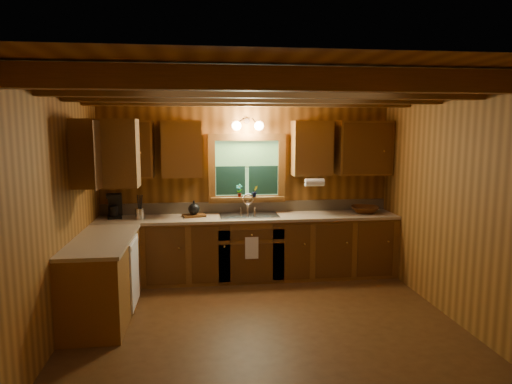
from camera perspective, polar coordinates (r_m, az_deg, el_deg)
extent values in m
plane|color=#4A2C12|center=(5.16, 1.14, -16.28)|extent=(4.20, 4.20, 0.00)
plane|color=brown|center=(4.73, 1.23, 13.80)|extent=(4.20, 4.20, 0.00)
plane|color=brown|center=(6.64, -1.17, 0.87)|extent=(4.20, 0.00, 4.20)
plane|color=brown|center=(2.95, 6.51, -8.17)|extent=(4.20, 0.00, 4.20)
plane|color=brown|center=(4.94, -23.73, -2.26)|extent=(0.00, 3.80, 3.80)
plane|color=brown|center=(5.48, 23.46, -1.29)|extent=(0.00, 3.80, 3.80)
cube|color=brown|center=(3.54, 4.10, 13.96)|extent=(4.20, 0.14, 0.18)
cube|color=brown|center=(4.33, 2.00, 12.88)|extent=(4.20, 0.14, 0.18)
cube|color=brown|center=(5.12, 0.56, 12.12)|extent=(4.20, 0.14, 0.18)
cube|color=brown|center=(5.91, -0.49, 11.56)|extent=(4.20, 0.14, 0.18)
cube|color=brown|center=(6.51, -0.86, -7.09)|extent=(4.20, 0.62, 0.86)
cube|color=brown|center=(5.52, -18.65, -10.28)|extent=(0.62, 1.60, 0.86)
cube|color=tan|center=(6.40, -0.87, -3.20)|extent=(4.20, 0.66, 0.04)
cube|color=tan|center=(5.40, -18.76, -5.74)|extent=(0.64, 1.60, 0.04)
cube|color=tan|center=(6.67, -1.14, -1.87)|extent=(4.20, 0.02, 0.16)
cube|color=white|center=(5.65, -15.02, -9.70)|extent=(0.02, 0.60, 0.80)
cube|color=brown|center=(6.47, -16.22, 5.17)|extent=(0.78, 0.34, 0.78)
cube|color=brown|center=(6.40, -9.28, 5.36)|extent=(0.55, 0.34, 0.78)
cube|color=brown|center=(6.59, 6.99, 5.47)|extent=(0.55, 0.34, 0.78)
cube|color=brown|center=(6.82, 13.39, 5.40)|extent=(0.78, 0.34, 0.78)
cube|color=brown|center=(5.49, -20.32, 4.56)|extent=(0.34, 1.10, 0.78)
cube|color=brown|center=(6.55, -1.15, 6.92)|extent=(1.12, 0.08, 0.10)
cube|color=brown|center=(6.63, -1.13, -0.88)|extent=(1.12, 0.08, 0.10)
cube|color=brown|center=(6.54, -5.59, 2.93)|extent=(0.10, 0.08, 0.80)
cube|color=brown|center=(6.65, 3.25, 3.04)|extent=(0.10, 0.08, 0.80)
cube|color=#457E35|center=(6.61, -1.17, 3.02)|extent=(0.92, 0.01, 0.80)
cube|color=black|center=(6.58, -3.21, 1.45)|extent=(0.42, 0.02, 0.42)
cube|color=black|center=(6.63, 0.92, 1.51)|extent=(0.42, 0.02, 0.42)
cylinder|color=black|center=(6.58, -1.15, 3.17)|extent=(0.92, 0.01, 0.01)
cube|color=brown|center=(6.59, -1.09, -0.76)|extent=(1.06, 0.14, 0.04)
cylinder|color=black|center=(6.55, -1.15, 8.93)|extent=(0.08, 0.03, 0.08)
cylinder|color=black|center=(6.48, -1.99, 8.93)|extent=(0.09, 0.17, 0.08)
cylinder|color=black|center=(6.50, -0.21, 8.94)|extent=(0.09, 0.17, 0.08)
sphere|color=#FFE0A5|center=(6.42, -2.48, 8.32)|extent=(0.13, 0.13, 0.13)
sphere|color=#FFE0A5|center=(6.45, 0.39, 8.32)|extent=(0.13, 0.13, 0.13)
cylinder|color=white|center=(6.43, 7.35, 1.21)|extent=(0.27, 0.11, 0.11)
cube|color=white|center=(6.17, -0.53, -7.06)|extent=(0.18, 0.01, 0.30)
cube|color=silver|center=(6.41, -0.88, -2.96)|extent=(0.82, 0.48, 0.02)
cube|color=#262628|center=(6.40, -2.57, -3.57)|extent=(0.34, 0.40, 0.14)
cube|color=#262628|center=(6.44, 0.80, -3.49)|extent=(0.34, 0.40, 0.14)
cylinder|color=silver|center=(6.57, -1.05, -1.77)|extent=(0.04, 0.04, 0.22)
torus|color=silver|center=(6.49, -1.00, -0.90)|extent=(0.16, 0.02, 0.16)
cube|color=black|center=(6.55, -17.36, -3.00)|extent=(0.19, 0.23, 0.03)
cube|color=black|center=(6.59, -17.31, -1.50)|extent=(0.19, 0.08, 0.31)
cube|color=black|center=(6.48, -17.50, -0.46)|extent=(0.19, 0.21, 0.04)
cylinder|color=black|center=(6.50, -17.45, -2.29)|extent=(0.11, 0.11, 0.14)
cylinder|color=silver|center=(6.37, -14.41, -2.65)|extent=(0.12, 0.12, 0.15)
cylinder|color=black|center=(6.34, -14.61, -1.31)|extent=(0.03, 0.04, 0.22)
cylinder|color=black|center=(6.34, -14.46, -1.30)|extent=(0.01, 0.01, 0.22)
cylinder|color=black|center=(6.35, -14.30, -1.28)|extent=(0.03, 0.04, 0.22)
cylinder|color=black|center=(6.36, -14.19, -1.27)|extent=(0.04, 0.06, 0.21)
cube|color=#4F2D10|center=(6.41, -7.80, -2.95)|extent=(0.34, 0.28, 0.03)
sphere|color=black|center=(6.40, -7.82, -2.13)|extent=(0.16, 0.16, 0.16)
cylinder|color=black|center=(6.38, -7.83, -1.25)|extent=(0.03, 0.03, 0.04)
imported|color=#48230C|center=(6.80, 13.54, -2.18)|extent=(0.50, 0.50, 0.10)
imported|color=#4F2D10|center=(6.54, -2.12, 0.18)|extent=(0.12, 0.10, 0.19)
imported|color=#4F2D10|center=(6.55, -0.16, 0.09)|extent=(0.11, 0.10, 0.16)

